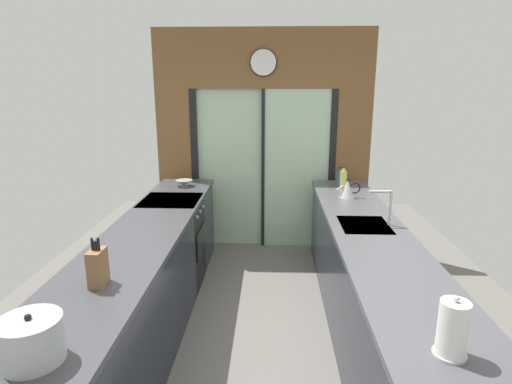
# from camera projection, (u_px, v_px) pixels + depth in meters

# --- Properties ---
(ground_plane) EXTENTS (5.04, 7.60, 0.02)m
(ground_plane) POSITION_uv_depth(u_px,v_px,m) (258.00, 318.00, 3.81)
(ground_plane) COLOR slate
(back_wall_unit) EXTENTS (2.64, 0.12, 2.70)m
(back_wall_unit) POSITION_uv_depth(u_px,v_px,m) (263.00, 128.00, 5.17)
(back_wall_unit) COLOR brown
(back_wall_unit) RESTS_ON ground_plane
(left_counter_run) EXTENTS (0.62, 3.80, 0.92)m
(left_counter_run) POSITION_uv_depth(u_px,v_px,m) (140.00, 294.00, 3.28)
(left_counter_run) COLOR #1E232D
(left_counter_run) RESTS_ON ground_plane
(right_counter_run) EXTENTS (0.62, 3.80, 0.92)m
(right_counter_run) POSITION_uv_depth(u_px,v_px,m) (370.00, 288.00, 3.37)
(right_counter_run) COLOR #1E232D
(right_counter_run) RESTS_ON ground_plane
(sink_faucet) EXTENTS (0.19, 0.02, 0.30)m
(sink_faucet) POSITION_uv_depth(u_px,v_px,m) (387.00, 202.00, 3.44)
(sink_faucet) COLOR #B7BABC
(sink_faucet) RESTS_ON right_counter_run
(oven_range) EXTENTS (0.60, 0.60, 0.92)m
(oven_range) POSITION_uv_depth(u_px,v_px,m) (173.00, 243.00, 4.36)
(oven_range) COLOR black
(oven_range) RESTS_ON ground_plane
(mixing_bowl) EXTENTS (0.20, 0.20, 0.07)m
(mixing_bowl) POSITION_uv_depth(u_px,v_px,m) (184.00, 183.00, 4.79)
(mixing_bowl) COLOR gray
(mixing_bowl) RESTS_ON left_counter_run
(knife_block) EXTENTS (0.08, 0.14, 0.29)m
(knife_block) POSITION_uv_depth(u_px,v_px,m) (98.00, 267.00, 2.43)
(knife_block) COLOR brown
(knife_block) RESTS_ON left_counter_run
(stock_pot) EXTENTS (0.26, 0.26, 0.22)m
(stock_pot) POSITION_uv_depth(u_px,v_px,m) (31.00, 340.00, 1.76)
(stock_pot) COLOR #B7BABC
(stock_pot) RESTS_ON left_counter_run
(kettle) EXTENTS (0.25, 0.16, 0.21)m
(kettle) POSITION_uv_depth(u_px,v_px,m) (348.00, 189.00, 4.31)
(kettle) COLOR #B7BABC
(kettle) RESTS_ON right_counter_run
(soap_bottle_near) EXTENTS (0.07, 0.07, 0.27)m
(soap_bottle_near) POSITION_uv_depth(u_px,v_px,m) (343.00, 181.00, 4.56)
(soap_bottle_near) COLOR #D1CC4C
(soap_bottle_near) RESTS_ON right_counter_run
(soap_bottle_far) EXTENTS (0.05, 0.05, 0.22)m
(soap_bottle_far) POSITION_uv_depth(u_px,v_px,m) (340.00, 178.00, 4.81)
(soap_bottle_far) COLOR #286BB7
(soap_bottle_far) RESTS_ON right_counter_run
(paper_towel_roll) EXTENTS (0.14, 0.14, 0.28)m
(paper_towel_roll) POSITION_uv_depth(u_px,v_px,m) (453.00, 329.00, 1.79)
(paper_towel_roll) COLOR #B7BABC
(paper_towel_roll) RESTS_ON right_counter_run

